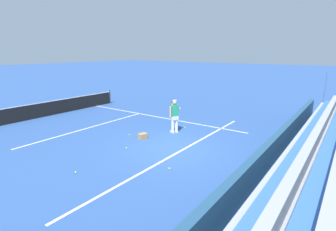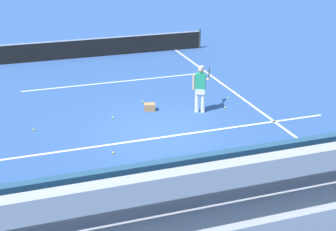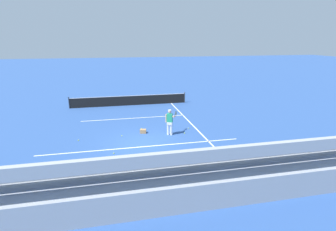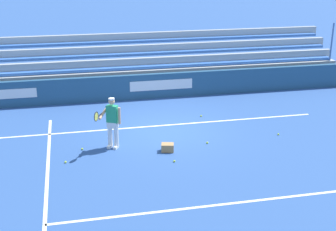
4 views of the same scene
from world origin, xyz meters
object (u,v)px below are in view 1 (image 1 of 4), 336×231
(tennis_net, at_px, (45,109))
(tennis_ball_by_box, at_px, (185,127))
(tennis_ball_toward_net, at_px, (177,123))
(tennis_ball_near_player, at_px, (129,135))
(tennis_ball_stray_back, at_px, (169,169))
(tennis_ball_on_baseline, at_px, (127,148))
(ball_box_cardboard, at_px, (143,136))
(tennis_ball_far_left, at_px, (76,172))
(tennis_player, at_px, (175,116))

(tennis_net, bearing_deg, tennis_ball_by_box, -70.83)
(tennis_ball_toward_net, relative_size, tennis_ball_near_player, 1.00)
(tennis_ball_toward_net, relative_size, tennis_net, 0.01)
(tennis_ball_stray_back, xyz_separation_m, tennis_ball_near_player, (1.99, 3.87, 0.00))
(tennis_ball_toward_net, bearing_deg, tennis_ball_near_player, 168.79)
(tennis_ball_on_baseline, xyz_separation_m, tennis_ball_near_player, (1.43, 1.19, 0.00))
(ball_box_cardboard, bearing_deg, tennis_ball_toward_net, 3.66)
(ball_box_cardboard, xyz_separation_m, tennis_ball_toward_net, (3.27, 0.21, -0.10))
(tennis_net, bearing_deg, tennis_ball_far_left, -114.22)
(tennis_ball_stray_back, height_order, tennis_net, tennis_net)
(ball_box_cardboard, xyz_separation_m, tennis_ball_near_player, (-0.03, 0.86, -0.10))
(tennis_ball_toward_net, xyz_separation_m, tennis_net, (-3.58, 7.80, 0.46))
(tennis_ball_stray_back, bearing_deg, tennis_ball_near_player, 62.83)
(tennis_ball_near_player, bearing_deg, ball_box_cardboard, -88.26)
(tennis_ball_by_box, bearing_deg, tennis_net, 109.17)
(tennis_net, bearing_deg, tennis_ball_stray_back, -98.81)
(ball_box_cardboard, height_order, tennis_ball_by_box, ball_box_cardboard)
(ball_box_cardboard, xyz_separation_m, tennis_ball_far_left, (-4.15, -0.54, -0.10))
(ball_box_cardboard, relative_size, tennis_ball_near_player, 6.06)
(tennis_player, height_order, tennis_ball_far_left, tennis_player)
(ball_box_cardboard, relative_size, tennis_ball_on_baseline, 6.06)
(tennis_ball_far_left, relative_size, tennis_ball_near_player, 1.00)
(tennis_ball_toward_net, distance_m, tennis_net, 8.60)
(tennis_player, height_order, tennis_ball_near_player, tennis_player)
(tennis_ball_stray_back, relative_size, tennis_ball_by_box, 1.00)
(tennis_ball_stray_back, distance_m, tennis_ball_by_box, 5.27)
(tennis_ball_by_box, bearing_deg, tennis_ball_near_player, 150.30)
(ball_box_cardboard, xyz_separation_m, tennis_ball_stray_back, (-2.01, -3.01, -0.10))
(tennis_player, xyz_separation_m, tennis_net, (-2.02, 8.70, -0.40))
(tennis_ball_far_left, height_order, tennis_net, tennis_net)
(tennis_ball_on_baseline, height_order, tennis_ball_toward_net, same)
(tennis_ball_stray_back, bearing_deg, tennis_ball_by_box, 25.94)
(tennis_ball_far_left, bearing_deg, tennis_net, 65.78)
(ball_box_cardboard, xyz_separation_m, tennis_net, (-0.31, 8.01, 0.36))
(tennis_ball_on_baseline, height_order, tennis_ball_far_left, same)
(tennis_ball_far_left, xyz_separation_m, tennis_net, (3.85, 8.55, 0.46))
(tennis_ball_far_left, bearing_deg, tennis_ball_by_box, -1.37)
(tennis_ball_toward_net, bearing_deg, tennis_ball_on_baseline, -173.48)
(tennis_ball_by_box, bearing_deg, ball_box_cardboard, 165.49)
(tennis_ball_stray_back, xyz_separation_m, tennis_net, (1.71, 11.02, 0.46))
(tennis_ball_stray_back, height_order, tennis_ball_on_baseline, same)
(tennis_ball_by_box, xyz_separation_m, tennis_ball_far_left, (-6.88, 0.17, 0.00))
(tennis_player, height_order, tennis_ball_stray_back, tennis_player)
(ball_box_cardboard, height_order, tennis_ball_far_left, ball_box_cardboard)
(tennis_ball_by_box, relative_size, tennis_ball_near_player, 1.00)
(tennis_ball_stray_back, xyz_separation_m, tennis_ball_on_baseline, (0.56, 2.68, 0.00))
(tennis_ball_far_left, relative_size, tennis_net, 0.01)
(tennis_player, bearing_deg, tennis_ball_far_left, 178.52)
(tennis_ball_toward_net, bearing_deg, tennis_player, -150.07)
(tennis_ball_toward_net, distance_m, tennis_ball_near_player, 3.36)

